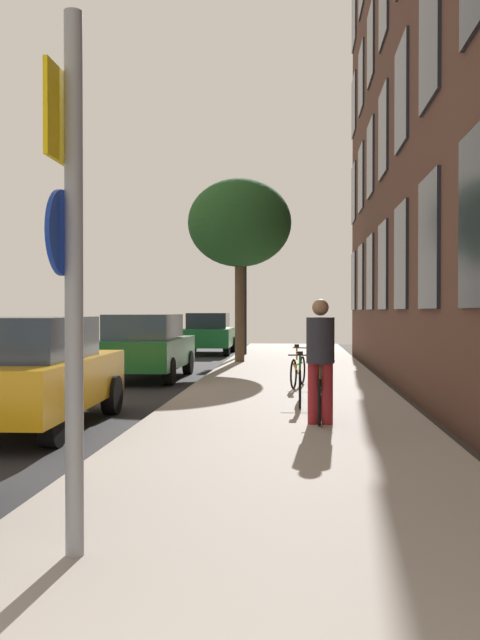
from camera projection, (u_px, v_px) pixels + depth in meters
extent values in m
plane|color=#332D28|center=(132.00, 388.00, 15.78)|extent=(41.80, 41.80, 0.00)
cube|color=#232326|center=(40.00, 387.00, 15.95)|extent=(7.00, 38.00, 0.01)
cube|color=#9E9389|center=(289.00, 387.00, 15.49)|extent=(4.20, 38.00, 0.12)
cube|color=#513328|center=(415.00, 45.00, 14.69)|extent=(0.50, 27.00, 14.44)
cube|color=#1E232D|center=(477.00, 217.00, 8.54)|extent=(0.06, 1.67, 2.19)
cube|color=#1E232D|center=(429.00, 242.00, 11.66)|extent=(0.06, 1.67, 2.19)
cube|color=#1E232D|center=(401.00, 257.00, 14.77)|extent=(0.06, 1.67, 2.19)
cube|color=#1E232D|center=(383.00, 266.00, 17.89)|extent=(0.06, 1.67, 2.19)
cube|color=#1E232D|center=(370.00, 273.00, 21.00)|extent=(0.06, 1.67, 2.19)
cube|color=#1E232D|center=(361.00, 277.00, 24.12)|extent=(0.06, 1.67, 2.19)
cube|color=#1E232D|center=(353.00, 281.00, 27.23)|extent=(0.06, 1.67, 2.19)
cube|color=#1E232D|center=(429.00, 37.00, 11.61)|extent=(0.06, 1.67, 2.19)
cube|color=#1E232D|center=(401.00, 95.00, 14.73)|extent=(0.06, 1.67, 2.19)
cube|color=#1E232D|center=(383.00, 132.00, 17.84)|extent=(0.06, 1.67, 2.19)
cube|color=#1E232D|center=(370.00, 159.00, 20.96)|extent=(0.06, 1.67, 2.19)
cube|color=#1E232D|center=(361.00, 178.00, 24.07)|extent=(0.06, 1.67, 2.19)
cube|color=#1E232D|center=(354.00, 194.00, 27.19)|extent=(0.06, 1.67, 2.19)
cube|color=#1E232D|center=(371.00, 44.00, 20.91)|extent=(0.06, 1.67, 2.19)
cube|color=#1E232D|center=(361.00, 79.00, 24.03)|extent=(0.06, 1.67, 2.19)
cube|color=#1E232D|center=(354.00, 106.00, 27.14)|extent=(0.06, 1.67, 2.19)
cube|color=#1E232D|center=(354.00, 17.00, 27.10)|extent=(0.06, 1.67, 2.19)
cylinder|color=gray|center=(74.00, 285.00, 4.63)|extent=(0.12, 0.12, 3.54)
cube|color=yellow|center=(61.00, 117.00, 4.62)|extent=(0.03, 0.60, 0.60)
cylinder|color=#14339E|center=(62.00, 233.00, 4.63)|extent=(0.03, 0.56, 0.56)
cylinder|color=black|center=(245.00, 303.00, 25.99)|extent=(0.12, 0.12, 3.79)
cube|color=black|center=(240.00, 263.00, 25.99)|extent=(0.20, 0.24, 0.80)
sphere|color=#4B0707|center=(237.00, 256.00, 26.00)|extent=(0.16, 0.16, 0.16)
sphere|color=orange|center=(237.00, 263.00, 26.00)|extent=(0.16, 0.16, 0.16)
sphere|color=#083E11|center=(237.00, 270.00, 26.00)|extent=(0.16, 0.16, 0.16)
cylinder|color=brown|center=(240.00, 308.00, 22.26)|extent=(0.30, 0.30, 3.38)
ellipsoid|color=#235123|center=(240.00, 223.00, 22.23)|extent=(3.24, 3.24, 2.75)
torus|color=black|center=(321.00, 394.00, 10.83)|extent=(0.07, 0.66, 0.66)
torus|color=black|center=(320.00, 402.00, 9.86)|extent=(0.07, 0.66, 0.66)
cylinder|color=#267233|center=(320.00, 386.00, 10.35)|extent=(0.09, 0.84, 0.04)
cylinder|color=#267233|center=(320.00, 393.00, 10.10)|extent=(0.07, 0.51, 0.27)
cylinder|color=#267233|center=(320.00, 369.00, 10.20)|extent=(0.04, 0.04, 0.28)
cube|color=black|center=(320.00, 358.00, 10.19)|extent=(0.10, 0.24, 0.06)
cylinder|color=#4C4C4C|center=(321.00, 361.00, 10.83)|extent=(0.42, 0.05, 0.03)
torus|color=black|center=(300.00, 383.00, 12.60)|extent=(0.04, 0.63, 0.63)
torus|color=black|center=(300.00, 390.00, 11.56)|extent=(0.04, 0.63, 0.63)
cylinder|color=#267233|center=(300.00, 376.00, 12.08)|extent=(0.05, 0.89, 0.04)
cylinder|color=#267233|center=(300.00, 382.00, 11.82)|extent=(0.05, 0.54, 0.29)
cylinder|color=#267233|center=(300.00, 362.00, 11.92)|extent=(0.04, 0.04, 0.28)
cube|color=black|center=(300.00, 353.00, 11.92)|extent=(0.10, 0.24, 0.06)
cylinder|color=#4C4C4C|center=(300.00, 355.00, 12.60)|extent=(0.42, 0.03, 0.03)
torus|color=black|center=(302.00, 370.00, 15.44)|extent=(0.15, 0.61, 0.61)
torus|color=black|center=(294.00, 374.00, 14.47)|extent=(0.15, 0.61, 0.61)
cylinder|color=#C68C19|center=(298.00, 364.00, 14.95)|extent=(0.20, 0.85, 0.04)
cylinder|color=#C68C19|center=(296.00, 369.00, 14.71)|extent=(0.14, 0.52, 0.28)
cylinder|color=#C68C19|center=(297.00, 353.00, 14.81)|extent=(0.04, 0.04, 0.28)
cube|color=black|center=(297.00, 346.00, 14.80)|extent=(0.10, 0.24, 0.06)
cylinder|color=#4C4C4C|center=(302.00, 348.00, 15.43)|extent=(0.42, 0.11, 0.03)
cylinder|color=maroon|center=(313.00, 394.00, 10.02)|extent=(0.16, 0.16, 0.86)
cylinder|color=maroon|center=(327.00, 394.00, 10.00)|extent=(0.16, 0.16, 0.86)
cylinder|color=#26262D|center=(320.00, 340.00, 10.00)|extent=(0.56, 0.56, 0.65)
sphere|color=#936B4C|center=(320.00, 307.00, 10.00)|extent=(0.23, 0.23, 0.23)
cube|color=orange|center=(33.00, 382.00, 10.34)|extent=(1.91, 4.52, 0.70)
cube|color=#2D3847|center=(27.00, 338.00, 10.11)|extent=(1.56, 2.55, 0.60)
cylinder|color=black|center=(18.00, 394.00, 11.83)|extent=(0.22, 0.64, 0.64)
cylinder|color=black|center=(112.00, 395.00, 11.71)|extent=(0.22, 0.64, 0.64)
cylinder|color=black|center=(52.00, 422.00, 8.86)|extent=(0.22, 0.64, 0.64)
cube|color=#19662D|center=(146.00, 352.00, 17.76)|extent=(1.86, 4.42, 0.70)
cube|color=#384756|center=(144.00, 327.00, 17.53)|extent=(1.56, 2.48, 0.60)
cylinder|color=black|center=(127.00, 362.00, 19.24)|extent=(0.22, 0.64, 0.64)
cylinder|color=black|center=(188.00, 362.00, 19.10)|extent=(0.22, 0.64, 0.64)
cylinder|color=black|center=(97.00, 371.00, 16.43)|extent=(0.22, 0.64, 0.64)
cylinder|color=black|center=(169.00, 371.00, 16.29)|extent=(0.22, 0.64, 0.64)
cube|color=#19662D|center=(209.00, 337.00, 28.09)|extent=(1.95, 4.16, 0.70)
cube|color=#1E232D|center=(208.00, 321.00, 27.88)|extent=(1.60, 2.35, 0.60)
cylinder|color=black|center=(193.00, 344.00, 29.47)|extent=(0.22, 0.64, 0.64)
cylinder|color=black|center=(233.00, 344.00, 29.34)|extent=(0.22, 0.64, 0.64)
cylinder|color=black|center=(183.00, 347.00, 26.86)|extent=(0.22, 0.64, 0.64)
cylinder|color=black|center=(227.00, 348.00, 26.72)|extent=(0.22, 0.64, 0.64)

